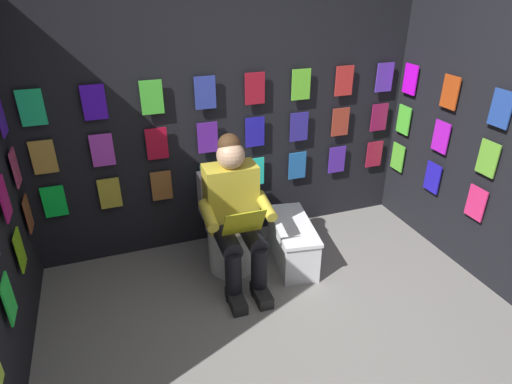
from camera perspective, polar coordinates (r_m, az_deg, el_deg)
The scene contains 5 objects.
display_wall_back at distance 3.69m, azimuth -3.69°, elevation 10.19°, with size 3.44×0.14×2.30m.
display_wall_left at distance 3.78m, azimuth 27.17°, elevation 7.63°, with size 0.14×1.84×2.30m.
toilet at distance 3.58m, azimuth -3.69°, elevation -4.92°, with size 0.41×0.56×0.77m.
person_reading at distance 3.25m, azimuth -2.76°, elevation -2.84°, with size 0.53×0.69×1.19m.
comic_longbox_near at distance 3.67m, azimuth 4.85°, elevation -6.66°, with size 0.41×0.73×0.37m.
Camera 1 is at (0.97, 1.51, 2.22)m, focal length 30.11 mm.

